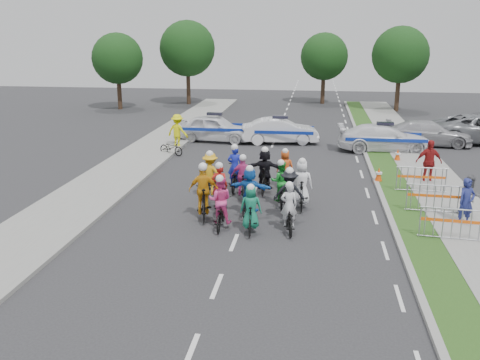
# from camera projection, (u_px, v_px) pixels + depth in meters

# --- Properties ---
(ground) EXTENTS (90.00, 90.00, 0.00)m
(ground) POSITION_uv_depth(u_px,v_px,m) (234.00, 243.00, 16.71)
(ground) COLOR #28282B
(ground) RESTS_ON ground
(curb_right) EXTENTS (0.20, 60.00, 0.12)m
(curb_right) POSITION_uv_depth(u_px,v_px,m) (383.00, 200.00, 20.78)
(curb_right) COLOR gray
(curb_right) RESTS_ON ground
(grass_strip) EXTENTS (1.20, 60.00, 0.11)m
(grass_strip) POSITION_uv_depth(u_px,v_px,m) (401.00, 200.00, 20.68)
(grass_strip) COLOR #244817
(grass_strip) RESTS_ON ground
(sidewalk_right) EXTENTS (2.40, 60.00, 0.13)m
(sidewalk_right) POSITION_uv_depth(u_px,v_px,m) (450.00, 202.00, 20.44)
(sidewalk_right) COLOR gray
(sidewalk_right) RESTS_ON ground
(sidewalk_left) EXTENTS (3.00, 60.00, 0.13)m
(sidewalk_left) POSITION_uv_depth(u_px,v_px,m) (98.00, 188.00, 22.33)
(sidewalk_left) COLOR gray
(sidewalk_left) RESTS_ON ground
(rider_0) EXTENTS (0.84, 1.78, 1.74)m
(rider_0) POSITION_uv_depth(u_px,v_px,m) (289.00, 215.00, 17.47)
(rider_0) COLOR black
(rider_0) RESTS_ON ground
(rider_1) EXTENTS (0.73, 1.62, 1.69)m
(rider_1) POSITION_uv_depth(u_px,v_px,m) (251.00, 213.00, 17.37)
(rider_1) COLOR black
(rider_1) RESTS_ON ground
(rider_2) EXTENTS (0.80, 1.84, 1.85)m
(rider_2) POSITION_uv_depth(u_px,v_px,m) (220.00, 208.00, 17.83)
(rider_2) COLOR black
(rider_2) RESTS_ON ground
(rider_3) EXTENTS (1.09, 2.01, 2.05)m
(rider_3) POSITION_uv_depth(u_px,v_px,m) (204.00, 197.00, 18.66)
(rider_3) COLOR black
(rider_3) RESTS_ON ground
(rider_4) EXTENTS (1.11, 1.93, 1.93)m
(rider_4) POSITION_uv_depth(u_px,v_px,m) (289.00, 200.00, 18.52)
(rider_4) COLOR black
(rider_4) RESTS_ON ground
(rider_5) EXTENTS (1.54, 1.83, 1.87)m
(rider_5) POSITION_uv_depth(u_px,v_px,m) (250.00, 194.00, 18.99)
(rider_5) COLOR black
(rider_5) RESTS_ON ground
(rider_6) EXTENTS (0.78, 1.89, 1.89)m
(rider_6) POSITION_uv_depth(u_px,v_px,m) (220.00, 195.00, 19.40)
(rider_6) COLOR black
(rider_6) RESTS_ON ground
(rider_7) EXTENTS (0.84, 1.87, 1.94)m
(rider_7) POSITION_uv_depth(u_px,v_px,m) (301.00, 188.00, 19.80)
(rider_7) COLOR black
(rider_7) RESTS_ON ground
(rider_8) EXTENTS (0.81, 1.82, 1.80)m
(rider_8) POSITION_uv_depth(u_px,v_px,m) (281.00, 188.00, 20.13)
(rider_8) COLOR black
(rider_8) RESTS_ON ground
(rider_9) EXTENTS (0.96, 1.78, 1.82)m
(rider_9) POSITION_uv_depth(u_px,v_px,m) (243.00, 182.00, 20.84)
(rider_9) COLOR black
(rider_9) RESTS_ON ground
(rider_10) EXTENTS (1.19, 2.01, 1.95)m
(rider_10) POSITION_uv_depth(u_px,v_px,m) (211.00, 180.00, 20.93)
(rider_10) COLOR black
(rider_10) RESTS_ON ground
(rider_11) EXTENTS (1.55, 1.86, 1.94)m
(rider_11) POSITION_uv_depth(u_px,v_px,m) (265.00, 173.00, 21.66)
(rider_11) COLOR black
(rider_11) RESTS_ON ground
(rider_12) EXTENTS (0.70, 1.93, 1.96)m
(rider_12) POSITION_uv_depth(u_px,v_px,m) (235.00, 175.00, 22.11)
(rider_12) COLOR black
(rider_12) RESTS_ON ground
(rider_13) EXTENTS (0.77, 1.69, 1.74)m
(rider_13) POSITION_uv_depth(u_px,v_px,m) (285.00, 173.00, 22.28)
(rider_13) COLOR black
(rider_13) RESTS_ON ground
(police_car_0) EXTENTS (4.79, 2.43, 1.56)m
(police_car_0) POSITION_uv_depth(u_px,v_px,m) (215.00, 128.00, 31.92)
(police_car_0) COLOR white
(police_car_0) RESTS_ON ground
(police_car_1) EXTENTS (4.62, 2.16, 1.47)m
(police_car_1) POSITION_uv_depth(u_px,v_px,m) (280.00, 131.00, 31.33)
(police_car_1) COLOR white
(police_car_1) RESTS_ON ground
(police_car_2) EXTENTS (5.09, 2.25, 1.45)m
(police_car_2) POSITION_uv_depth(u_px,v_px,m) (384.00, 138.00, 29.24)
(police_car_2) COLOR white
(police_car_2) RESTS_ON ground
(civilian_sedan) EXTENTS (4.95, 2.30, 1.40)m
(civilian_sedan) POSITION_uv_depth(u_px,v_px,m) (429.00, 133.00, 30.79)
(civilian_sedan) COLOR #AAAAAF
(civilian_sedan) RESTS_ON ground
(spectator_0) EXTENTS (0.71, 0.60, 1.67)m
(spectator_0) POSITION_uv_depth(u_px,v_px,m) (466.00, 202.00, 17.93)
(spectator_0) COLOR navy
(spectator_0) RESTS_ON ground
(spectator_1) EXTENTS (0.95, 0.88, 1.57)m
(spectator_1) POSITION_uv_depth(u_px,v_px,m) (470.00, 198.00, 18.61)
(spectator_1) COLOR #505155
(spectator_1) RESTS_ON ground
(spectator_2) EXTENTS (1.18, 0.62, 1.93)m
(spectator_2) POSITION_uv_depth(u_px,v_px,m) (429.00, 162.00, 22.89)
(spectator_2) COLOR maroon
(spectator_2) RESTS_ON ground
(marshal_hiviz) EXTENTS (1.38, 1.02, 1.90)m
(marshal_hiviz) POSITION_uv_depth(u_px,v_px,m) (178.00, 131.00, 30.06)
(marshal_hiviz) COLOR yellow
(marshal_hiviz) RESTS_ON ground
(barrier_0) EXTENTS (2.04, 0.72, 1.12)m
(barrier_0) POSITION_uv_depth(u_px,v_px,m) (452.00, 226.00, 16.56)
(barrier_0) COLOR #A5A8AD
(barrier_0) RESTS_ON ground
(barrier_1) EXTENTS (2.03, 0.63, 1.12)m
(barrier_1) POSITION_uv_depth(u_px,v_px,m) (434.00, 200.00, 19.07)
(barrier_1) COLOR #A5A8AD
(barrier_1) RESTS_ON ground
(barrier_2) EXTENTS (2.01, 0.54, 1.12)m
(barrier_2) POSITION_uv_depth(u_px,v_px,m) (421.00, 181.00, 21.54)
(barrier_2) COLOR #A5A8AD
(barrier_2) RESTS_ON ground
(cone_0) EXTENTS (0.40, 0.40, 0.70)m
(cone_0) POSITION_uv_depth(u_px,v_px,m) (379.00, 176.00, 23.15)
(cone_0) COLOR #F24C0C
(cone_0) RESTS_ON ground
(cone_1) EXTENTS (0.40, 0.40, 0.70)m
(cone_1) POSITION_uv_depth(u_px,v_px,m) (398.00, 156.00, 26.82)
(cone_1) COLOR #F24C0C
(cone_1) RESTS_ON ground
(parked_bike) EXTENTS (1.60, 1.13, 0.80)m
(parked_bike) POSITION_uv_depth(u_px,v_px,m) (171.00, 148.00, 28.41)
(parked_bike) COLOR black
(parked_bike) RESTS_ON ground
(tree_0) EXTENTS (4.20, 4.20, 6.30)m
(tree_0) POSITION_uv_depth(u_px,v_px,m) (117.00, 59.00, 44.16)
(tree_0) COLOR #382619
(tree_0) RESTS_ON ground
(tree_1) EXTENTS (4.55, 4.55, 6.82)m
(tree_1) POSITION_uv_depth(u_px,v_px,m) (400.00, 55.00, 42.89)
(tree_1) COLOR #382619
(tree_1) RESTS_ON ground
(tree_3) EXTENTS (4.90, 4.90, 7.35)m
(tree_3) POSITION_uv_depth(u_px,v_px,m) (187.00, 49.00, 47.12)
(tree_3) COLOR #382619
(tree_3) RESTS_ON ground
(tree_4) EXTENTS (4.20, 4.20, 6.30)m
(tree_4) POSITION_uv_depth(u_px,v_px,m) (324.00, 57.00, 47.61)
(tree_4) COLOR #382619
(tree_4) RESTS_ON ground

